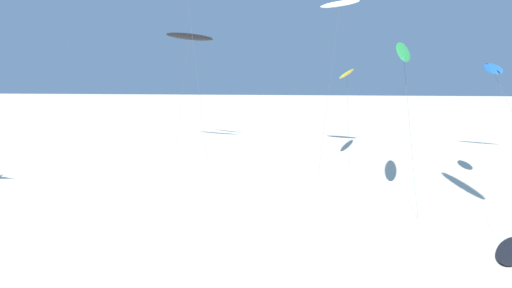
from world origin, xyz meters
TOP-DOWN VIEW (x-y plane):
  - flying_kite_0 at (-8.91, 56.07)m, footprint 6.48×7.51m
  - flying_kite_2 at (8.24, 50.65)m, footprint 4.46×10.52m
  - flying_kite_3 at (11.78, 33.65)m, footprint 2.79×10.16m
  - flying_kite_5 at (19.83, 37.95)m, footprint 4.24×7.08m
  - flying_kite_6 at (9.15, 50.23)m, footprint 3.02×8.82m
  - grounded_kite_0 at (15.97, 21.89)m, footprint 3.78×5.34m

SIDE VIEW (x-z plane):
  - grounded_kite_0 at x=15.97m, z-range 0.00..0.29m
  - flying_kite_6 at x=9.15m, z-range 4.18..13.94m
  - flying_kite_5 at x=19.83m, z-range 4.58..15.05m
  - flying_kite_3 at x=11.78m, z-range 5.01..17.31m
  - flying_kite_0 at x=-8.91m, z-range 6.19..20.18m
  - flying_kite_2 at x=8.24m, z-range 7.83..24.78m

